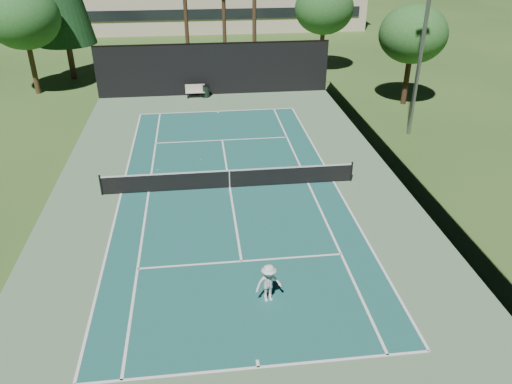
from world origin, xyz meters
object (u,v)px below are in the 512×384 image
at_px(tennis_net, 229,178).
at_px(tennis_ball_d, 158,170).
at_px(park_bench, 195,91).
at_px(player, 269,283).
at_px(trash_bin, 206,91).
at_px(tennis_ball_c, 246,173).
at_px(tennis_ball_b, 201,160).

distance_m(tennis_net, tennis_ball_d, 4.58).
bearing_deg(park_bench, player, -84.59).
height_order(park_bench, trash_bin, park_bench).
height_order(tennis_ball_c, tennis_ball_d, tennis_ball_d).
height_order(tennis_net, tennis_ball_c, tennis_net).
height_order(tennis_ball_c, park_bench, park_bench).
bearing_deg(trash_bin, tennis_ball_c, -82.95).
xyz_separation_m(tennis_ball_b, tennis_ball_d, (-2.39, -1.07, 0.00)).
bearing_deg(player, tennis_ball_d, 100.76).
bearing_deg(tennis_ball_c, player, -91.41).
distance_m(player, trash_bin, 24.23).
bearing_deg(player, tennis_ball_b, 88.76).
xyz_separation_m(tennis_net, tennis_ball_d, (-3.79, 2.52, -0.52)).
bearing_deg(tennis_ball_d, player, -68.19).
relative_size(tennis_ball_c, park_bench, 0.04).
relative_size(player, tennis_ball_d, 21.20).
relative_size(tennis_ball_b, tennis_ball_c, 1.06).
height_order(tennis_ball_c, trash_bin, trash_bin).
bearing_deg(tennis_ball_b, player, -80.19).
bearing_deg(tennis_ball_c, tennis_ball_b, 140.48).
distance_m(tennis_ball_b, trash_bin, 11.80).
distance_m(player, tennis_ball_c, 10.46).
bearing_deg(tennis_ball_b, tennis_ball_d, -155.92).
xyz_separation_m(tennis_ball_b, trash_bin, (0.70, 11.77, 0.45)).
xyz_separation_m(player, tennis_ball_c, (0.26, 10.43, -0.73)).
distance_m(tennis_net, player, 8.85).
distance_m(tennis_ball_b, park_bench, 11.79).
height_order(tennis_ball_b, park_bench, park_bench).
bearing_deg(player, tennis_ball_c, 77.54).
xyz_separation_m(tennis_net, trash_bin, (-0.69, 15.36, -0.08)).
height_order(tennis_net, tennis_ball_b, tennis_net).
distance_m(tennis_net, trash_bin, 15.38).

